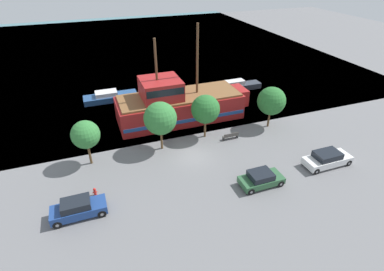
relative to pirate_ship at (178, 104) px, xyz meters
name	(u,v)px	position (x,y,z in m)	size (l,w,h in m)	color
ground_plane	(192,156)	(-1.19, -8.44, -2.07)	(160.00, 160.00, 0.00)	slate
water_surface	(125,49)	(-1.19, 35.56, -2.07)	(80.00, 80.00, 0.00)	teal
pirate_ship	(178,104)	(0.00, 0.00, 0.00)	(16.89, 5.74, 11.67)	#A31E1E
moored_boat_dockside	(237,86)	(11.54, 6.03, -1.50)	(7.52, 1.82, 1.54)	#2D333D
moored_boat_outer	(110,97)	(-7.60, 8.78, -1.53)	(7.59, 2.36, 1.42)	navy
parked_car_curb_front	(78,208)	(-12.75, -13.24, -1.28)	(4.35, 1.81, 1.61)	navy
parked_car_curb_mid	(261,179)	(3.11, -14.98, -1.36)	(4.02, 1.95, 1.44)	#2D5B38
parked_car_curb_rear	(327,159)	(10.92, -14.61, -1.31)	(4.89, 1.97, 1.56)	white
fire_hydrant	(95,191)	(-11.34, -11.16, -1.66)	(0.42, 0.25, 0.76)	red
bench_promenade_east	(231,136)	(4.06, -6.90, -1.63)	(1.85, 0.45, 0.85)	#4C4742
tree_row_east	(86,135)	(-11.32, -6.16, 1.32)	(2.77, 2.77, 4.79)	brown
tree_row_mideast	(160,118)	(-3.84, -6.01, 1.65)	(3.48, 3.48, 5.47)	brown
tree_row_midwest	(205,109)	(1.52, -5.28, 1.45)	(3.23, 3.23, 5.15)	brown
tree_row_west	(271,101)	(9.77, -5.71, 1.33)	(3.35, 3.35, 5.08)	brown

